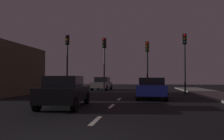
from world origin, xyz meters
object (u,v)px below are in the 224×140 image
at_px(car_stopped_ahead, 152,88).
at_px(car_adjacent_lane, 65,91).
at_px(traffic_signal_far_left, 67,53).
at_px(car_oncoming_far, 102,84).
at_px(traffic_signal_center_right, 147,57).
at_px(traffic_signal_center_left, 104,55).
at_px(traffic_signal_far_right, 185,52).

distance_m(car_stopped_ahead, car_adjacent_lane, 6.57).
distance_m(traffic_signal_far_left, car_oncoming_far, 6.88).
bearing_deg(traffic_signal_far_left, car_adjacent_lane, -71.26).
bearing_deg(traffic_signal_far_left, traffic_signal_center_right, -0.01).
xyz_separation_m(traffic_signal_center_right, car_adjacent_lane, (-4.15, -9.43, -2.50)).
xyz_separation_m(traffic_signal_center_left, traffic_signal_center_right, (3.86, -0.00, -0.27)).
height_order(traffic_signal_center_right, car_stopped_ahead, traffic_signal_center_right).
bearing_deg(traffic_signal_center_left, traffic_signal_far_left, 179.99).
bearing_deg(car_oncoming_far, traffic_signal_center_right, -48.50).
distance_m(traffic_signal_center_left, car_stopped_ahead, 6.65).
xyz_separation_m(traffic_signal_center_left, traffic_signal_far_right, (7.06, 0.00, 0.12)).
bearing_deg(traffic_signal_center_left, car_adjacent_lane, -91.79).
xyz_separation_m(traffic_signal_far_right, car_adjacent_lane, (-7.35, -9.43, -2.89)).
height_order(traffic_signal_far_right, car_adjacent_lane, traffic_signal_far_right).
bearing_deg(car_stopped_ahead, car_adjacent_lane, -131.23).
bearing_deg(car_oncoming_far, traffic_signal_center_left, -77.75).
relative_size(traffic_signal_center_right, car_oncoming_far, 1.14).
height_order(car_adjacent_lane, car_oncoming_far, car_oncoming_far).
bearing_deg(car_stopped_ahead, car_oncoming_far, 117.27).
distance_m(traffic_signal_far_right, car_oncoming_far, 10.52).
xyz_separation_m(traffic_signal_far_left, traffic_signal_center_right, (7.35, -0.00, -0.49)).
bearing_deg(car_adjacent_lane, car_oncoming_far, 93.61).
xyz_separation_m(traffic_signal_far_left, car_stopped_ahead, (7.53, -4.49, -3.01)).
xyz_separation_m(car_stopped_ahead, car_adjacent_lane, (-4.33, -4.94, 0.02)).
height_order(traffic_signal_center_right, car_adjacent_lane, traffic_signal_center_right).
bearing_deg(car_adjacent_lane, traffic_signal_center_right, 66.25).
height_order(traffic_signal_far_left, traffic_signal_center_left, traffic_signal_far_left).
xyz_separation_m(car_stopped_ahead, car_oncoming_far, (-5.29, 10.26, 0.03)).
distance_m(traffic_signal_center_right, car_oncoming_far, 8.10).
bearing_deg(car_stopped_ahead, traffic_signal_far_left, 149.20).
height_order(traffic_signal_far_right, car_stopped_ahead, traffic_signal_far_right).
distance_m(traffic_signal_far_left, traffic_signal_center_left, 3.50).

